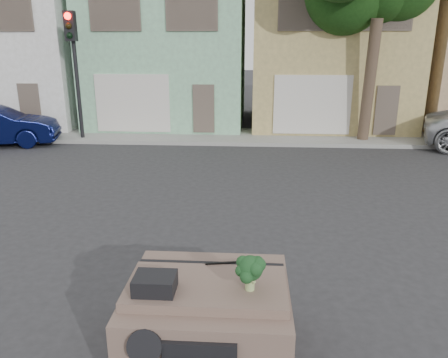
# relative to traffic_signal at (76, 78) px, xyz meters

# --- Properties ---
(ground_plane) EXTENTS (120.00, 120.00, 0.00)m
(ground_plane) POSITION_rel_traffic_signal_xyz_m (6.50, -9.50, -2.55)
(ground_plane) COLOR #303033
(ground_plane) RESTS_ON ground
(sidewalk) EXTENTS (40.00, 3.00, 0.15)m
(sidewalk) POSITION_rel_traffic_signal_xyz_m (6.50, 1.00, -2.47)
(sidewalk) COLOR gray
(sidewalk) RESTS_ON ground
(townhouse_white) EXTENTS (7.20, 8.20, 7.55)m
(townhouse_white) POSITION_rel_traffic_signal_xyz_m (-4.50, 5.00, 1.23)
(townhouse_white) COLOR white
(townhouse_white) RESTS_ON ground
(townhouse_mint) EXTENTS (7.20, 8.20, 7.55)m
(townhouse_mint) POSITION_rel_traffic_signal_xyz_m (3.00, 5.00, 1.23)
(townhouse_mint) COLOR #88C199
(townhouse_mint) RESTS_ON ground
(townhouse_tan) EXTENTS (7.20, 8.20, 7.55)m
(townhouse_tan) POSITION_rel_traffic_signal_xyz_m (10.50, 5.00, 1.23)
(townhouse_tan) COLOR tan
(townhouse_tan) RESTS_ON ground
(traffic_signal) EXTENTS (0.40, 0.40, 5.10)m
(traffic_signal) POSITION_rel_traffic_signal_xyz_m (0.00, 0.00, 0.00)
(traffic_signal) COLOR black
(traffic_signal) RESTS_ON ground
(tree_near) EXTENTS (4.40, 4.00, 8.50)m
(tree_near) POSITION_rel_traffic_signal_xyz_m (11.50, 0.30, 1.70)
(tree_near) COLOR #173A11
(tree_near) RESTS_ON ground
(car_dashboard) EXTENTS (2.00, 1.80, 1.12)m
(car_dashboard) POSITION_rel_traffic_signal_xyz_m (6.50, -12.50, -1.99)
(car_dashboard) COLOR brown
(car_dashboard) RESTS_ON ground
(instrument_hump) EXTENTS (0.48, 0.38, 0.20)m
(instrument_hump) POSITION_rel_traffic_signal_xyz_m (5.92, -12.85, -1.33)
(instrument_hump) COLOR black
(instrument_hump) RESTS_ON car_dashboard
(wiper_arm) EXTENTS (0.69, 0.15, 0.02)m
(wiper_arm) POSITION_rel_traffic_signal_xyz_m (6.78, -12.12, -1.42)
(wiper_arm) COLOR black
(wiper_arm) RESTS_ON car_dashboard
(broccoli) EXTENTS (0.40, 0.40, 0.44)m
(broccoli) POSITION_rel_traffic_signal_xyz_m (7.02, -12.74, -1.21)
(broccoli) COLOR #143518
(broccoli) RESTS_ON car_dashboard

